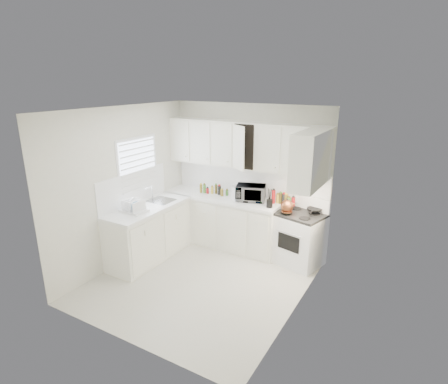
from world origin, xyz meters
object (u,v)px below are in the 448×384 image
Objects in this scene: microwave at (251,191)px; rice_cooker at (239,191)px; stove at (299,232)px; utensil_crock at (270,198)px; dish_rack at (133,205)px; tea_kettle at (287,205)px.

microwave is 0.23m from rice_cooker.
stove is 2.28× the size of microwave.
stove is at bearing 14.16° from utensil_crock.
microwave is 1.24× the size of dish_rack.
microwave is (-0.93, 0.05, 0.55)m from stove.
rice_cooker is (-1.16, 0.04, 0.51)m from stove.
utensil_crock reaches higher than tea_kettle.
microwave is at bearing -17.36° from rice_cooker.
rice_cooker is 0.66× the size of dish_rack.
microwave is 1.49× the size of utensil_crock.
utensil_crock is at bearing -33.68° from rice_cooker.
stove is 4.29× the size of rice_cooker.
stove is 1.27m from rice_cooker.
tea_kettle is 0.33m from utensil_crock.
utensil_crock reaches higher than rice_cooker.
microwave is 2.00m from dish_rack.
rice_cooker is at bearing 162.91° from microwave.
microwave is (-0.75, 0.21, 0.06)m from tea_kettle.
utensil_crock is at bearing 169.33° from tea_kettle.
rice_cooker is at bearing -168.26° from stove.
tea_kettle is 0.76× the size of utensil_crock.
dish_rack is at bearing -145.38° from utensil_crock.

